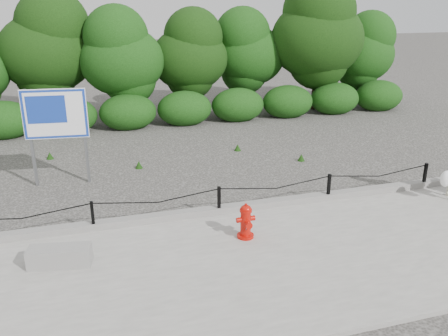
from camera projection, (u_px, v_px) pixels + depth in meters
ground at (219, 217)px, 9.79m from camera, size 90.00×90.00×0.00m
sidewalk at (252, 265)px, 7.98m from camera, size 14.00×4.00×0.08m
curb at (218, 210)px, 9.79m from camera, size 14.00×0.22×0.14m
chain_barrier at (219, 197)px, 9.64m from camera, size 10.06×0.06×0.60m
treeline at (158, 48)px, 17.04m from camera, size 20.31×3.84×5.00m
fire_hydrant at (246, 222)px, 8.71m from camera, size 0.35×0.35×0.68m
concrete_block at (60, 256)px, 7.85m from camera, size 1.07×0.54×0.33m
advertising_sign at (55, 118)px, 10.98m from camera, size 1.45×0.27×2.33m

